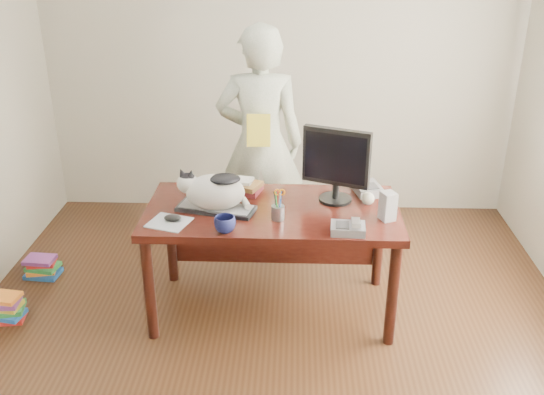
{
  "coord_description": "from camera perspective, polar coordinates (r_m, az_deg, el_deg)",
  "views": [
    {
      "loc": [
        0.13,
        -2.85,
        2.39
      ],
      "look_at": [
        0.0,
        0.55,
        0.85
      ],
      "focal_mm": 40.0,
      "sensor_mm": 36.0,
      "label": 1
    }
  ],
  "objects": [
    {
      "name": "book_stack",
      "position": [
        4.05,
        -2.77,
        1.05
      ],
      "size": [
        0.28,
        0.24,
        0.09
      ],
      "rotation": [
        0.0,
        0.0,
        -0.33
      ],
      "color": "#50151B",
      "rests_on": "desk"
    },
    {
      "name": "coffee_mug",
      "position": [
        3.53,
        -4.45,
        -2.52
      ],
      "size": [
        0.16,
        0.16,
        0.1
      ],
      "primitive_type": "imported",
      "rotation": [
        0.0,
        0.0,
        0.4
      ],
      "color": "#0D1034",
      "rests_on": "desk"
    },
    {
      "name": "held_book",
      "position": [
        4.33,
        -1.27,
        6.34
      ],
      "size": [
        0.17,
        0.11,
        0.23
      ],
      "rotation": [
        0.0,
        0.0,
        0.03
      ],
      "color": "yellow",
      "rests_on": "person"
    },
    {
      "name": "mousepad",
      "position": [
        3.69,
        -9.67,
        -2.33
      ],
      "size": [
        0.28,
        0.27,
        0.01
      ],
      "rotation": [
        0.0,
        0.0,
        -0.31
      ],
      "color": "silver",
      "rests_on": "desk"
    },
    {
      "name": "book_pile_b",
      "position": [
        4.82,
        -20.82,
        -6.13
      ],
      "size": [
        0.26,
        0.2,
        0.15
      ],
      "color": "#1B51A5",
      "rests_on": "ground"
    },
    {
      "name": "keyboard",
      "position": [
        3.81,
        -5.29,
        -1.01
      ],
      "size": [
        0.52,
        0.29,
        0.03
      ],
      "rotation": [
        0.0,
        0.0,
        -0.24
      ],
      "color": "black",
      "rests_on": "desk"
    },
    {
      "name": "phone",
      "position": [
        3.55,
        7.24,
        -2.85
      ],
      "size": [
        0.21,
        0.17,
        0.09
      ],
      "rotation": [
        0.0,
        0.0,
        -0.06
      ],
      "color": "slate",
      "rests_on": "desk"
    },
    {
      "name": "cat",
      "position": [
        3.76,
        -5.59,
        0.7
      ],
      "size": [
        0.48,
        0.31,
        0.27
      ],
      "rotation": [
        0.0,
        0.0,
        -0.24
      ],
      "color": "silver",
      "rests_on": "keyboard"
    },
    {
      "name": "desk",
      "position": [
        3.96,
        0.07,
        -2.5
      ],
      "size": [
        1.6,
        0.8,
        0.75
      ],
      "color": "black",
      "rests_on": "ground"
    },
    {
      "name": "baseball",
      "position": [
        3.91,
        9.02,
        -0.09
      ],
      "size": [
        0.08,
        0.08,
        0.08
      ],
      "rotation": [
        0.0,
        0.0,
        -0.23
      ],
      "color": "beige",
      "rests_on": "desk"
    },
    {
      "name": "mouse",
      "position": [
        3.7,
        -9.33,
        -1.9
      ],
      "size": [
        0.12,
        0.1,
        0.04
      ],
      "rotation": [
        0.0,
        0.0,
        -0.31
      ],
      "color": "black",
      "rests_on": "mousepad"
    },
    {
      "name": "room",
      "position": [
        3.03,
        -0.41,
        4.31
      ],
      "size": [
        4.5,
        4.5,
        4.5
      ],
      "color": "black",
      "rests_on": "ground"
    },
    {
      "name": "person",
      "position": [
        4.54,
        -1.12,
        5.07
      ],
      "size": [
        0.66,
        0.45,
        1.78
      ],
      "primitive_type": "imported",
      "rotation": [
        0.0,
        0.0,
        3.17
      ],
      "color": "white",
      "rests_on": "ground"
    },
    {
      "name": "calculator",
      "position": [
        4.08,
        8.96,
        0.83
      ],
      "size": [
        0.2,
        0.24,
        0.06
      ],
      "rotation": [
        0.0,
        0.0,
        0.23
      ],
      "color": "slate",
      "rests_on": "desk"
    },
    {
      "name": "book_pile_a",
      "position": [
        4.41,
        -23.82,
        -9.51
      ],
      "size": [
        0.27,
        0.22,
        0.18
      ],
      "color": "red",
      "rests_on": "ground"
    },
    {
      "name": "speaker",
      "position": [
        3.71,
        10.85,
        -0.8
      ],
      "size": [
        0.11,
        0.11,
        0.18
      ],
      "rotation": [
        0.0,
        0.0,
        0.41
      ],
      "color": "gray",
      "rests_on": "desk"
    },
    {
      "name": "pen_cup",
      "position": [
        3.66,
        0.58,
        -1.27
      ],
      "size": [
        0.09,
        0.09,
        0.2
      ],
      "rotation": [
        0.0,
        0.0,
        0.08
      ],
      "color": "gray",
      "rests_on": "desk"
    },
    {
      "name": "monitor",
      "position": [
        3.83,
        6.06,
        3.4
      ],
      "size": [
        0.42,
        0.28,
        0.49
      ],
      "rotation": [
        0.0,
        0.0,
        -0.38
      ],
      "color": "black",
      "rests_on": "desk"
    }
  ]
}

